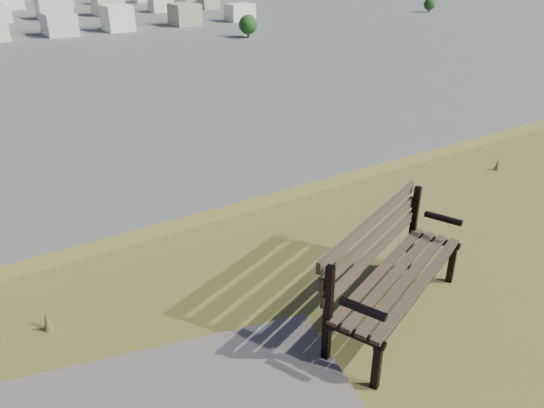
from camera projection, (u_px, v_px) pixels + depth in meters
park_bench at (390, 265)px, 4.48m from camera, size 1.84×1.18×0.92m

